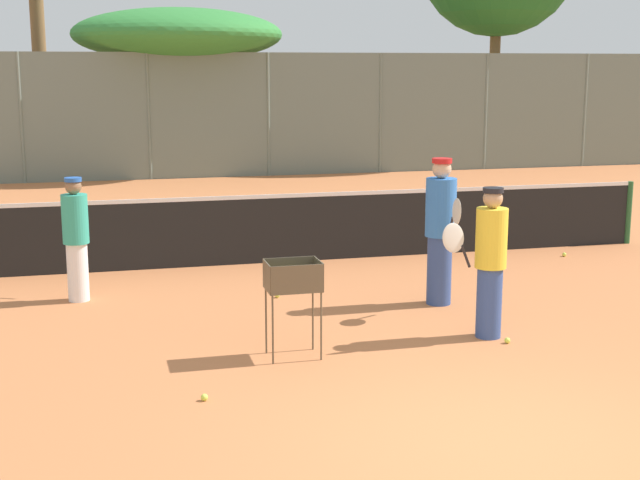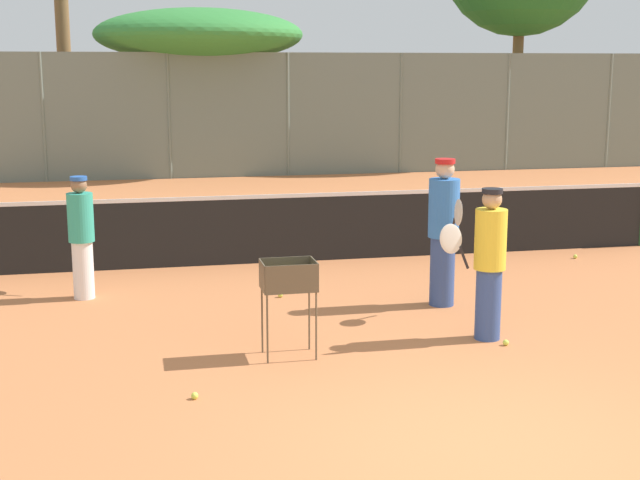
{
  "view_description": "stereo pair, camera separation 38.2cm",
  "coord_description": "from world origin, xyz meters",
  "px_view_note": "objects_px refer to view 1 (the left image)",
  "views": [
    {
      "loc": [
        -3.11,
        -6.1,
        3.0
      ],
      "look_at": [
        -0.58,
        3.8,
        1.0
      ],
      "focal_mm": 50.0,
      "sensor_mm": 36.0,
      "label": 1
    },
    {
      "loc": [
        -2.74,
        -6.19,
        3.0
      ],
      "look_at": [
        -0.58,
        3.8,
        1.0
      ],
      "focal_mm": 50.0,
      "sensor_mm": 36.0,
      "label": 2
    }
  ],
  "objects_px": {
    "player_red_cap": "(76,237)",
    "tennis_net": "(303,226)",
    "player_yellow_shirt": "(490,261)",
    "ball_cart": "(293,283)",
    "player_white_outfit": "(440,229)"
  },
  "relations": [
    {
      "from": "player_red_cap",
      "to": "ball_cart",
      "type": "height_order",
      "value": "player_red_cap"
    },
    {
      "from": "player_red_cap",
      "to": "ball_cart",
      "type": "distance_m",
      "value": 3.66
    },
    {
      "from": "player_red_cap",
      "to": "player_yellow_shirt",
      "type": "relative_size",
      "value": 0.95
    },
    {
      "from": "player_white_outfit",
      "to": "player_red_cap",
      "type": "xyz_separation_m",
      "value": [
        -4.48,
        1.32,
        -0.13
      ]
    },
    {
      "from": "player_red_cap",
      "to": "tennis_net",
      "type": "bearing_deg",
      "value": -71.91
    },
    {
      "from": "player_yellow_shirt",
      "to": "ball_cart",
      "type": "bearing_deg",
      "value": -12.36
    },
    {
      "from": "player_white_outfit",
      "to": "player_yellow_shirt",
      "type": "height_order",
      "value": "player_white_outfit"
    },
    {
      "from": "player_red_cap",
      "to": "player_yellow_shirt",
      "type": "distance_m",
      "value": 5.28
    },
    {
      "from": "tennis_net",
      "to": "player_yellow_shirt",
      "type": "distance_m",
      "value": 4.54
    },
    {
      "from": "player_yellow_shirt",
      "to": "ball_cart",
      "type": "relative_size",
      "value": 1.65
    },
    {
      "from": "player_white_outfit",
      "to": "player_red_cap",
      "type": "height_order",
      "value": "player_white_outfit"
    },
    {
      "from": "player_red_cap",
      "to": "ball_cart",
      "type": "xyz_separation_m",
      "value": [
        2.21,
        -2.92,
        -0.05
      ]
    },
    {
      "from": "player_white_outfit",
      "to": "ball_cart",
      "type": "xyz_separation_m",
      "value": [
        -2.27,
        -1.59,
        -0.18
      ]
    },
    {
      "from": "player_yellow_shirt",
      "to": "player_white_outfit",
      "type": "bearing_deg",
      "value": -105.5
    },
    {
      "from": "player_yellow_shirt",
      "to": "ball_cart",
      "type": "distance_m",
      "value": 2.27
    }
  ]
}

